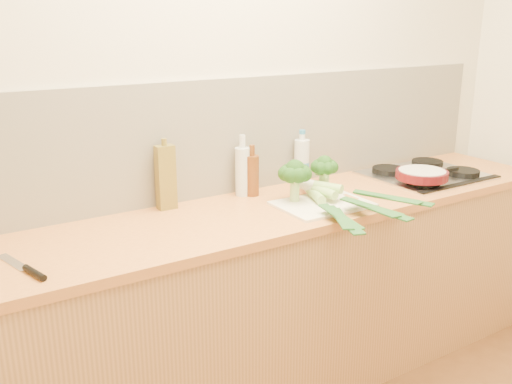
% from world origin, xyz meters
% --- Properties ---
extents(room_shell, '(3.50, 3.50, 3.50)m').
position_xyz_m(room_shell, '(0.00, 1.49, 1.17)').
color(room_shell, beige).
rests_on(room_shell, ground).
extents(counter, '(3.20, 0.62, 0.90)m').
position_xyz_m(counter, '(0.00, 1.20, 0.45)').
color(counter, '#B3804A').
rests_on(counter, ground).
extents(gas_hob, '(0.58, 0.50, 0.04)m').
position_xyz_m(gas_hob, '(1.02, 1.20, 0.91)').
color(gas_hob, silver).
rests_on(gas_hob, counter).
extents(chopping_board, '(0.40, 0.30, 0.01)m').
position_xyz_m(chopping_board, '(0.25, 1.10, 0.91)').
color(chopping_board, white).
rests_on(chopping_board, counter).
extents(broccoli_left, '(0.15, 0.15, 0.19)m').
position_xyz_m(broccoli_left, '(0.16, 1.19, 1.04)').
color(broccoli_left, '#9DC070').
rests_on(broccoli_left, chopping_board).
extents(broccoli_right, '(0.13, 0.13, 0.19)m').
position_xyz_m(broccoli_right, '(0.33, 1.19, 1.04)').
color(broccoli_right, '#9DC070').
rests_on(broccoli_right, chopping_board).
extents(leek_front, '(0.29, 0.69, 0.04)m').
position_xyz_m(leek_front, '(0.23, 1.09, 0.94)').
color(leek_front, white).
rests_on(leek_front, chopping_board).
extents(leek_mid, '(0.12, 0.65, 0.04)m').
position_xyz_m(leek_mid, '(0.28, 1.04, 0.95)').
color(leek_mid, white).
rests_on(leek_mid, chopping_board).
extents(leek_back, '(0.30, 0.61, 0.04)m').
position_xyz_m(leek_back, '(0.33, 1.05, 0.97)').
color(leek_back, white).
rests_on(leek_back, chopping_board).
extents(chefs_knife, '(0.11, 0.31, 0.02)m').
position_xyz_m(chefs_knife, '(-1.00, 1.07, 0.91)').
color(chefs_knife, silver).
rests_on(chefs_knife, counter).
extents(skillet, '(0.37, 0.25, 0.04)m').
position_xyz_m(skillet, '(0.86, 1.08, 0.96)').
color(skillet, '#4C0C12').
rests_on(skillet, gas_hob).
extents(oil_tin, '(0.08, 0.05, 0.31)m').
position_xyz_m(oil_tin, '(-0.35, 1.43, 1.04)').
color(oil_tin, olive).
rests_on(oil_tin, counter).
extents(glass_bottle, '(0.07, 0.07, 0.29)m').
position_xyz_m(glass_bottle, '(0.03, 1.42, 1.02)').
color(glass_bottle, silver).
rests_on(glass_bottle, counter).
extents(amber_bottle, '(0.06, 0.06, 0.24)m').
position_xyz_m(amber_bottle, '(0.07, 1.40, 1.00)').
color(amber_bottle, '#5F3212').
rests_on(amber_bottle, counter).
extents(water_bottle, '(0.08, 0.08, 0.25)m').
position_xyz_m(water_bottle, '(0.38, 1.44, 1.01)').
color(water_bottle, silver).
rests_on(water_bottle, counter).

